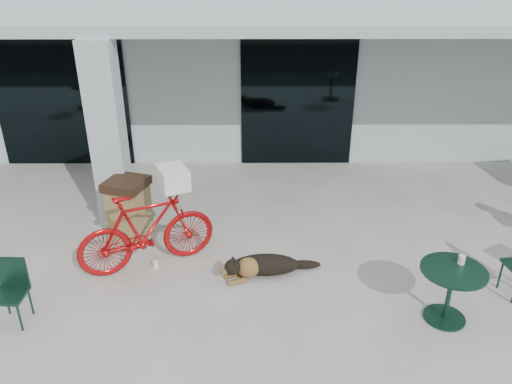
{
  "coord_description": "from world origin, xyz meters",
  "views": [
    {
      "loc": [
        0.85,
        -5.37,
        4.3
      ],
      "look_at": [
        0.89,
        1.41,
        1.0
      ],
      "focal_mm": 35.0,
      "sensor_mm": 36.0,
      "label": 1
    }
  ],
  "objects_px": {
    "trash_receptacle": "(129,209)",
    "dog": "(266,264)",
    "cafe_chair_near": "(9,294)",
    "bicycle": "(147,230)",
    "cafe_table_far": "(449,295)"
  },
  "relations": [
    {
      "from": "trash_receptacle",
      "to": "dog",
      "type": "bearing_deg",
      "value": -26.55
    },
    {
      "from": "cafe_chair_near",
      "to": "trash_receptacle",
      "type": "bearing_deg",
      "value": 66.11
    },
    {
      "from": "bicycle",
      "to": "cafe_chair_near",
      "type": "relative_size",
      "value": 2.36
    },
    {
      "from": "cafe_chair_near",
      "to": "dog",
      "type": "bearing_deg",
      "value": 19.62
    },
    {
      "from": "dog",
      "to": "trash_receptacle",
      "type": "xyz_separation_m",
      "value": [
        -2.2,
        1.1,
        0.33
      ]
    },
    {
      "from": "bicycle",
      "to": "cafe_chair_near",
      "type": "xyz_separation_m",
      "value": [
        -1.49,
        -1.26,
        -0.18
      ]
    },
    {
      "from": "cafe_table_far",
      "to": "trash_receptacle",
      "type": "distance_m",
      "value": 4.95
    },
    {
      "from": "bicycle",
      "to": "dog",
      "type": "xyz_separation_m",
      "value": [
        1.74,
        -0.24,
        -0.43
      ]
    },
    {
      "from": "bicycle",
      "to": "dog",
      "type": "distance_m",
      "value": 1.81
    },
    {
      "from": "bicycle",
      "to": "trash_receptacle",
      "type": "bearing_deg",
      "value": 3.86
    },
    {
      "from": "dog",
      "to": "cafe_table_far",
      "type": "bearing_deg",
      "value": -44.39
    },
    {
      "from": "bicycle",
      "to": "trash_receptacle",
      "type": "relative_size",
      "value": 1.97
    },
    {
      "from": "dog",
      "to": "cafe_table_far",
      "type": "distance_m",
      "value": 2.5
    },
    {
      "from": "bicycle",
      "to": "dog",
      "type": "height_order",
      "value": "bicycle"
    },
    {
      "from": "cafe_chair_near",
      "to": "trash_receptacle",
      "type": "height_order",
      "value": "trash_receptacle"
    }
  ]
}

